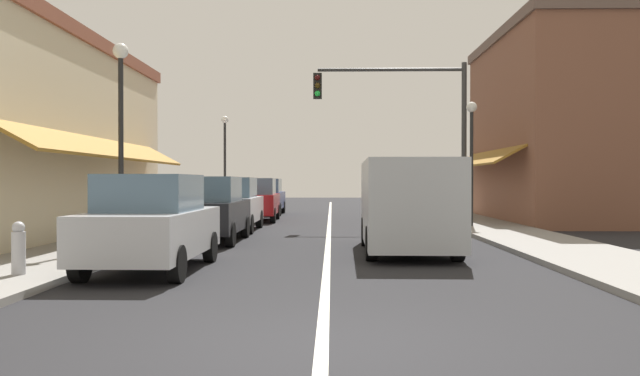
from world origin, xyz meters
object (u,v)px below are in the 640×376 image
at_px(parked_car_second_left, 209,210).
at_px(street_lamp_left_far, 225,148).
at_px(fire_hydrant, 19,248).
at_px(van_in_lane, 407,203).
at_px(parked_car_distant_left, 265,197).
at_px(traffic_signal_mast_arm, 412,114).
at_px(street_lamp_right_mid, 472,142).
at_px(street_lamp_left_near, 121,112).
at_px(parked_car_nearest_left, 152,223).
at_px(parked_car_far_left, 256,200).
at_px(parked_car_third_left, 231,204).

bearing_deg(parked_car_second_left, street_lamp_left_far, 97.80).
bearing_deg(fire_hydrant, van_in_lane, 32.87).
distance_m(parked_car_second_left, fire_hydrant, 7.12).
xyz_separation_m(parked_car_second_left, parked_car_distant_left, (0.02, 14.25, 0.00)).
xyz_separation_m(traffic_signal_mast_arm, street_lamp_right_mid, (1.92, -0.87, -1.05)).
height_order(street_lamp_left_near, fire_hydrant, street_lamp_left_near).
distance_m(traffic_signal_mast_arm, fire_hydrant, 15.19).
height_order(parked_car_distant_left, van_in_lane, van_in_lane).
bearing_deg(parked_car_distant_left, street_lamp_right_mid, -49.88).
height_order(parked_car_nearest_left, parked_car_far_left, same).
xyz_separation_m(parked_car_third_left, fire_hydrant, (-1.78, -10.81, -0.33)).
distance_m(street_lamp_left_far, fire_hydrant, 20.76).
bearing_deg(parked_car_far_left, van_in_lane, -68.53).
bearing_deg(street_lamp_right_mid, van_in_lane, -113.02).
distance_m(parked_car_third_left, street_lamp_right_mid, 8.42).
bearing_deg(street_lamp_left_far, fire_hydrant, -89.86).
bearing_deg(parked_car_far_left, parked_car_third_left, -93.77).
bearing_deg(traffic_signal_mast_arm, street_lamp_left_far, 134.66).
xyz_separation_m(parked_car_second_left, street_lamp_left_far, (-1.86, 13.70, 2.36)).
bearing_deg(street_lamp_left_near, van_in_lane, -0.46).
height_order(parked_car_nearest_left, parked_car_third_left, same).
bearing_deg(street_lamp_left_far, street_lamp_right_mid, -42.12).
relative_size(van_in_lane, street_lamp_left_near, 1.07).
bearing_deg(parked_car_far_left, fire_hydrant, -98.51).
height_order(parked_car_distant_left, street_lamp_right_mid, street_lamp_right_mid).
distance_m(parked_car_far_left, parked_car_distant_left, 5.14).
relative_size(street_lamp_right_mid, street_lamp_left_far, 0.91).
height_order(street_lamp_left_far, fire_hydrant, street_lamp_left_far).
xyz_separation_m(parked_car_nearest_left, street_lamp_left_far, (-1.90, 19.35, 2.36)).
bearing_deg(parked_car_second_left, traffic_signal_mast_arm, 42.17).
relative_size(parked_car_nearest_left, van_in_lane, 0.79).
relative_size(parked_car_far_left, street_lamp_left_far, 0.86).
relative_size(parked_car_far_left, fire_hydrant, 4.76).
relative_size(street_lamp_left_near, street_lamp_right_mid, 1.12).
bearing_deg(fire_hydrant, parked_car_third_left, 80.63).
xyz_separation_m(van_in_lane, street_lamp_left_near, (-6.66, 0.05, 2.12)).
distance_m(traffic_signal_mast_arm, street_lamp_right_mid, 2.36).
bearing_deg(parked_car_nearest_left, parked_car_second_left, 90.98).
relative_size(parked_car_distant_left, traffic_signal_mast_arm, 0.70).
relative_size(parked_car_second_left, parked_car_far_left, 0.99).
bearing_deg(parked_car_far_left, traffic_signal_mast_arm, -31.96).
relative_size(parked_car_third_left, parked_car_far_left, 0.99).
distance_m(parked_car_third_left, street_lamp_left_far, 10.22).
height_order(parked_car_second_left, van_in_lane, van_in_lane).
xyz_separation_m(parked_car_nearest_left, parked_car_far_left, (0.15, 14.76, 0.00)).
height_order(parked_car_second_left, street_lamp_right_mid, street_lamp_right_mid).
height_order(parked_car_second_left, street_lamp_left_far, street_lamp_left_far).
height_order(traffic_signal_mast_arm, street_lamp_left_far, traffic_signal_mast_arm).
height_order(traffic_signal_mast_arm, fire_hydrant, traffic_signal_mast_arm).
distance_m(parked_car_nearest_left, parked_car_far_left, 14.76).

